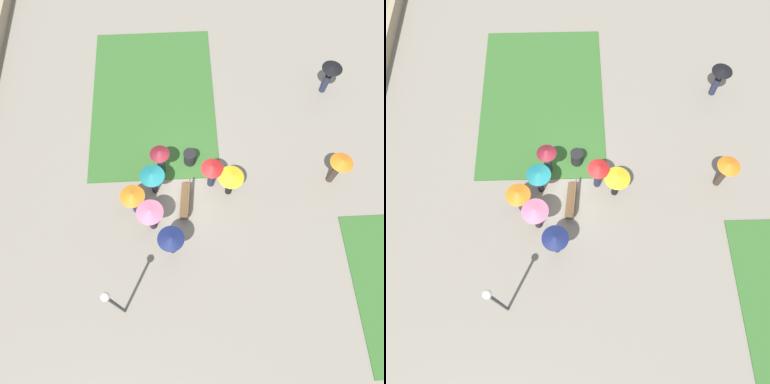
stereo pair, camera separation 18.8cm
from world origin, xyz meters
TOP-DOWN VIEW (x-y plane):
  - ground_plane at (0.00, 0.00)m, footprint 90.00×90.00m
  - lawn_patch_near at (-5.20, -1.44)m, footprint 9.78×6.57m
  - park_bench at (0.98, 0.10)m, footprint 1.80×0.60m
  - lamp_post at (5.80, -2.74)m, footprint 0.32×0.32m
  - trash_bin at (-1.25, 0.36)m, footprint 0.63×0.63m
  - crowd_person_pink at (2.02, -1.49)m, footprint 1.18×1.18m
  - crowd_person_red at (-0.00, 1.32)m, footprint 1.03×1.03m
  - crowd_person_yellow at (0.47, 2.14)m, footprint 1.17×1.17m
  - crowd_person_navy at (3.23, -0.63)m, footprint 1.15×1.15m
  - crowd_person_maroon at (-0.82, -1.04)m, footprint 0.93×0.93m
  - crowd_person_orange at (1.16, -2.28)m, footprint 1.11×1.11m
  - crowd_person_teal at (0.23, -1.39)m, footprint 1.13×1.13m
  - lone_walker_far_path at (0.06, 7.17)m, footprint 1.05×1.05m
  - lone_walker_mid_plaza at (-5.39, 7.87)m, footprint 1.05×1.05m

SIDE VIEW (x-z plane):
  - ground_plane at x=0.00m, z-range 0.00..0.00m
  - lawn_patch_near at x=-5.20m, z-range 0.00..0.06m
  - trash_bin at x=-1.25m, z-range 0.00..0.88m
  - park_bench at x=0.98m, z-range 0.02..0.92m
  - crowd_person_maroon at x=-0.82m, z-range 0.33..2.30m
  - lone_walker_mid_plaza at x=-5.39m, z-range 0.37..2.27m
  - crowd_person_orange at x=1.16m, z-range 0.44..2.26m
  - crowd_person_yellow at x=0.47m, z-range 0.47..2.24m
  - crowd_person_red at x=0.00m, z-range 0.43..2.30m
  - lone_walker_far_path at x=0.06m, z-range 0.42..2.37m
  - crowd_person_navy at x=3.23m, z-range 0.45..2.34m
  - crowd_person_teal at x=0.23m, z-range 0.51..2.33m
  - crowd_person_pink at x=2.02m, z-range 0.48..2.45m
  - lamp_post at x=5.80m, z-range 0.61..4.76m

